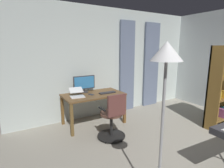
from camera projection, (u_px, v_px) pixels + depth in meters
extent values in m
cube|color=silver|center=(111.00, 62.00, 4.86)|extent=(5.36, 0.10, 2.77)
cube|color=slate|center=(151.00, 65.00, 5.47)|extent=(0.54, 0.06, 2.49)
cube|color=slate|center=(127.00, 67.00, 5.02)|extent=(0.47, 0.06, 2.49)
cube|color=brown|center=(93.00, 95.00, 4.15)|extent=(1.37, 0.75, 0.04)
cube|color=brown|center=(124.00, 109.00, 4.27)|extent=(0.06, 0.06, 0.69)
cube|color=brown|center=(72.00, 120.00, 3.62)|extent=(0.06, 0.06, 0.69)
cube|color=brown|center=(110.00, 102.00, 4.83)|extent=(0.06, 0.06, 0.69)
cube|color=brown|center=(62.00, 110.00, 4.18)|extent=(0.06, 0.06, 0.69)
cylinder|color=black|center=(111.00, 135.00, 3.62)|extent=(0.56, 0.56, 0.02)
sphere|color=black|center=(122.00, 133.00, 3.75)|extent=(0.05, 0.05, 0.05)
sphere|color=black|center=(109.00, 130.00, 3.87)|extent=(0.05, 0.05, 0.05)
sphere|color=black|center=(99.00, 136.00, 3.65)|extent=(0.05, 0.05, 0.05)
sphere|color=black|center=(106.00, 142.00, 3.39)|extent=(0.05, 0.05, 0.05)
sphere|color=black|center=(121.00, 140.00, 3.45)|extent=(0.05, 0.05, 0.05)
cylinder|color=black|center=(111.00, 125.00, 3.57)|extent=(0.06, 0.06, 0.44)
cylinder|color=brown|center=(111.00, 114.00, 3.53)|extent=(0.45, 0.45, 0.05)
cube|color=brown|center=(117.00, 105.00, 3.31)|extent=(0.37, 0.06, 0.40)
cube|color=black|center=(102.00, 109.00, 3.40)|extent=(0.04, 0.24, 0.03)
cube|color=black|center=(120.00, 105.00, 3.60)|extent=(0.04, 0.24, 0.03)
cylinder|color=#333338|center=(85.00, 92.00, 4.31)|extent=(0.18, 0.18, 0.01)
cylinder|color=#333338|center=(85.00, 90.00, 4.30)|extent=(0.04, 0.04, 0.07)
cube|color=#333338|center=(84.00, 82.00, 4.27)|extent=(0.53, 0.03, 0.32)
cube|color=teal|center=(84.00, 83.00, 4.25)|extent=(0.49, 0.01, 0.28)
cube|color=#232328|center=(107.00, 93.00, 4.22)|extent=(0.40, 0.13, 0.02)
cube|color=white|center=(77.00, 97.00, 3.88)|extent=(0.32, 0.27, 0.02)
cube|color=white|center=(76.00, 90.00, 3.96)|extent=(0.31, 0.26, 0.08)
ellipsoid|color=silver|center=(74.00, 92.00, 4.21)|extent=(0.06, 0.10, 0.04)
cube|color=#333338|center=(91.00, 94.00, 4.08)|extent=(0.11, 0.16, 0.01)
cube|color=brown|center=(214.00, 90.00, 3.77)|extent=(0.04, 0.30, 1.82)
cube|color=brown|center=(218.00, 86.00, 4.08)|extent=(0.83, 0.04, 1.82)
cube|color=brown|center=(220.00, 117.00, 4.10)|extent=(0.76, 0.30, 0.04)
cube|color=brown|center=(223.00, 98.00, 4.01)|extent=(0.76, 0.30, 0.04)
cube|color=#9E5396|center=(219.00, 112.00, 4.05)|extent=(0.07, 0.26, 0.20)
cube|color=gold|center=(221.00, 94.00, 3.94)|extent=(0.04, 0.21, 0.16)
cube|color=gold|center=(224.00, 71.00, 3.85)|extent=(0.04, 0.22, 0.24)
cube|color=gold|center=(216.00, 95.00, 3.84)|extent=(0.05, 0.22, 0.17)
cylinder|color=#A5A5A8|center=(161.00, 142.00, 1.85)|extent=(0.03, 0.03, 1.65)
cone|color=white|center=(167.00, 51.00, 1.66)|extent=(0.31, 0.31, 0.18)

